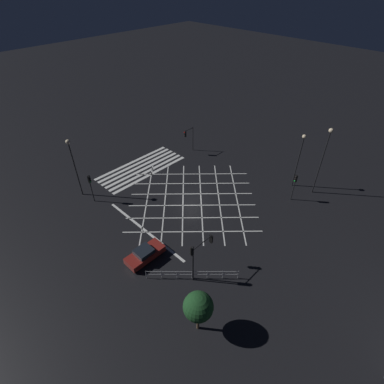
# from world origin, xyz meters

# --- Properties ---
(ground_plane) EXTENTS (200.00, 200.00, 0.00)m
(ground_plane) POSITION_xyz_m (0.00, 0.00, 0.00)
(ground_plane) COLOR black
(road_markings) EXTENTS (19.49, 22.74, 0.01)m
(road_markings) POSITION_xyz_m (0.43, -5.88, 0.00)
(road_markings) COLOR silver
(road_markings) RESTS_ON ground_plane
(traffic_light_se_cross) EXTENTS (0.36, 0.39, 3.95)m
(traffic_light_se_cross) POSITION_xyz_m (8.92, -8.61, 2.82)
(traffic_light_se_cross) COLOR black
(traffic_light_se_cross) RESTS_ON ground_plane
(traffic_light_ne_main) EXTENTS (2.72, 0.36, 4.23)m
(traffic_light_ne_main) POSITION_xyz_m (7.17, 8.48, 3.12)
(traffic_light_ne_main) COLOR black
(traffic_light_ne_main) RESTS_ON ground_plane
(traffic_light_ne_cross) EXTENTS (0.36, 0.39, 4.57)m
(traffic_light_ne_cross) POSITION_xyz_m (8.68, 8.50, 3.25)
(traffic_light_ne_cross) COLOR black
(traffic_light_ne_cross) RESTS_ON ground_plane
(traffic_light_sw_main) EXTENTS (1.95, 0.36, 4.07)m
(traffic_light_sw_main) POSITION_xyz_m (-8.16, -8.74, 2.96)
(traffic_light_sw_main) COLOR black
(traffic_light_sw_main) RESTS_ON ground_plane
(traffic_light_nw_main) EXTENTS (0.39, 0.36, 3.84)m
(traffic_light_nw_main) POSITION_xyz_m (-8.78, 9.07, 2.75)
(traffic_light_nw_main) COLOR black
(traffic_light_nw_main) RESTS_ON ground_plane
(street_lamp_east) EXTENTS (0.50, 0.50, 7.62)m
(street_lamp_east) POSITION_xyz_m (-11.73, 7.62, 5.39)
(street_lamp_east) COLOR black
(street_lamp_east) RESTS_ON ground_plane
(street_lamp_west) EXTENTS (0.54, 0.54, 9.18)m
(street_lamp_west) POSITION_xyz_m (-12.23, 10.30, 6.54)
(street_lamp_west) COLOR black
(street_lamp_west) RESTS_ON ground_plane
(street_lamp_far) EXTENTS (0.54, 0.54, 8.00)m
(street_lamp_far) POSITION_xyz_m (9.27, -11.03, 5.83)
(street_lamp_far) COLOR black
(street_lamp_far) RESTS_ON ground_plane
(street_tree_near) EXTENTS (2.42, 2.42, 4.41)m
(street_tree_near) POSITION_xyz_m (11.80, 12.21, 3.18)
(street_tree_near) COLOR brown
(street_tree_near) RESTS_ON ground_plane
(waiting_car) EXTENTS (4.14, 1.75, 1.34)m
(waiting_car) POSITION_xyz_m (10.20, 3.25, 0.63)
(waiting_car) COLOR maroon
(waiting_car) RESTS_ON ground_plane
(pedestrian_railing) EXTENTS (6.21, 6.35, 1.05)m
(pedestrian_railing) POSITION_xyz_m (8.60, 8.40, 0.67)
(pedestrian_railing) COLOR #B7B7BC
(pedestrian_railing) RESTS_ON ground_plane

